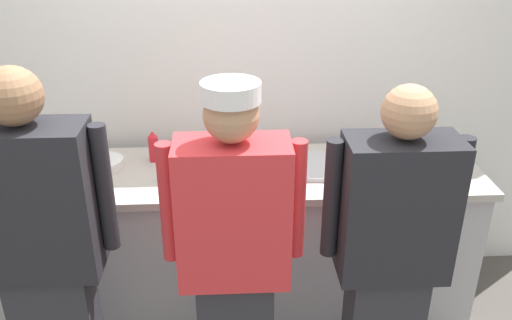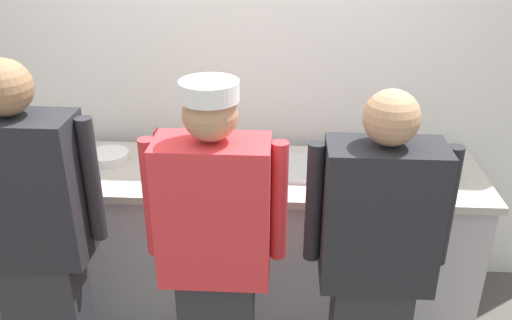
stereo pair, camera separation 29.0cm
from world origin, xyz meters
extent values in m
cube|color=white|center=(0.00, 0.83, 1.49)|extent=(4.16, 0.10, 2.98)
cube|color=#B2B2B7|center=(0.00, 0.36, 0.44)|extent=(2.60, 0.62, 0.89)
cube|color=#B7B2A8|center=(0.00, 0.36, 0.91)|extent=(2.65, 0.68, 0.04)
cube|color=#232328|center=(-0.83, -0.35, 1.16)|extent=(0.48, 0.24, 0.66)
cylinder|color=#232328|center=(-0.55, -0.31, 1.19)|extent=(0.07, 0.07, 0.56)
sphere|color=#8C6647|center=(-0.83, -0.35, 1.60)|extent=(0.22, 0.22, 0.22)
cube|color=red|center=(-0.03, -0.38, 1.10)|extent=(0.46, 0.24, 0.62)
cylinder|color=red|center=(-0.29, -0.34, 1.13)|extent=(0.07, 0.07, 0.53)
cylinder|color=red|center=(0.24, -0.34, 1.13)|extent=(0.07, 0.07, 0.53)
sphere|color=tan|center=(-0.03, -0.38, 1.53)|extent=(0.21, 0.21, 0.21)
cylinder|color=white|center=(-0.03, -0.38, 1.62)|extent=(0.22, 0.22, 0.07)
cube|color=#232328|center=(0.64, -0.38, 1.10)|extent=(0.46, 0.24, 0.63)
cylinder|color=#232328|center=(0.38, -0.34, 1.13)|extent=(0.07, 0.07, 0.53)
cylinder|color=#232328|center=(0.91, -0.34, 1.13)|extent=(0.07, 0.07, 0.53)
sphere|color=tan|center=(0.64, -0.38, 1.53)|extent=(0.21, 0.21, 0.21)
cylinder|color=white|center=(-0.09, 0.49, 0.93)|extent=(0.23, 0.23, 0.01)
cylinder|color=white|center=(-0.09, 0.49, 0.94)|extent=(0.23, 0.23, 0.01)
cylinder|color=white|center=(-0.09, 0.49, 0.96)|extent=(0.23, 0.23, 0.01)
cylinder|color=white|center=(-0.09, 0.49, 0.97)|extent=(0.23, 0.23, 0.01)
cylinder|color=white|center=(-0.09, 0.49, 0.98)|extent=(0.23, 0.23, 0.01)
cylinder|color=white|center=(-0.09, 0.49, 0.99)|extent=(0.23, 0.23, 0.01)
cylinder|color=white|center=(-0.09, 0.49, 1.00)|extent=(0.23, 0.23, 0.01)
cylinder|color=white|center=(-0.09, 0.49, 1.02)|extent=(0.23, 0.23, 0.01)
cylinder|color=white|center=(-0.74, 0.44, 0.93)|extent=(0.23, 0.23, 0.01)
cylinder|color=white|center=(-0.74, 0.44, 0.94)|extent=(0.23, 0.23, 0.01)
cylinder|color=white|center=(-0.74, 0.44, 0.96)|extent=(0.23, 0.23, 0.01)
cylinder|color=white|center=(-0.74, 0.44, 0.97)|extent=(0.23, 0.23, 0.01)
cylinder|color=#B7BABF|center=(0.91, 0.33, 1.00)|extent=(0.34, 0.34, 0.14)
cube|color=#B7BABF|center=(0.49, 0.36, 0.94)|extent=(0.49, 0.38, 0.02)
cylinder|color=red|center=(-0.46, 0.51, 1.00)|extent=(0.06, 0.06, 0.15)
cone|color=red|center=(-0.46, 0.51, 1.09)|extent=(0.05, 0.05, 0.04)
cylinder|color=#56A333|center=(-0.92, 0.27, 1.01)|extent=(0.06, 0.06, 0.17)
cone|color=#56A333|center=(-0.92, 0.27, 1.11)|extent=(0.05, 0.05, 0.04)
cylinder|color=white|center=(-1.12, 0.30, 0.94)|extent=(0.08, 0.08, 0.04)
cylinder|color=gold|center=(-1.12, 0.30, 0.96)|extent=(0.07, 0.07, 0.01)
cylinder|color=white|center=(-1.02, 0.46, 0.95)|extent=(0.10, 0.10, 0.05)
cylinder|color=#5B932D|center=(-1.02, 0.46, 0.97)|extent=(0.09, 0.09, 0.01)
cylinder|color=white|center=(-0.37, 0.28, 0.95)|extent=(0.10, 0.10, 0.04)
cylinder|color=orange|center=(-0.37, 0.28, 0.96)|extent=(0.08, 0.08, 0.01)
cylinder|color=white|center=(-0.32, 0.42, 0.94)|extent=(0.09, 0.09, 0.04)
cylinder|color=orange|center=(-0.32, 0.42, 0.96)|extent=(0.08, 0.08, 0.01)
cube|color=#B7BABF|center=(0.17, 0.35, 0.93)|extent=(0.19, 0.03, 0.01)
cube|color=black|center=(0.03, 0.35, 0.93)|extent=(0.09, 0.03, 0.02)
camera|label=1|loc=(-0.04, -2.28, 2.24)|focal=38.15mm
camera|label=2|loc=(0.25, -2.28, 2.24)|focal=38.15mm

